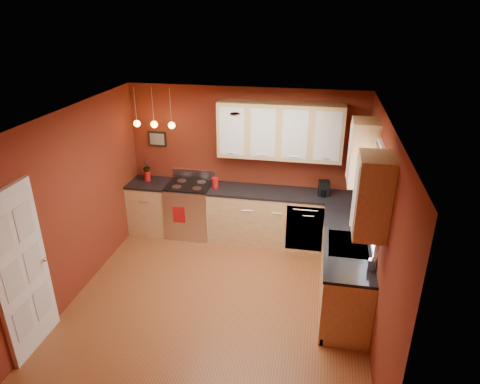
% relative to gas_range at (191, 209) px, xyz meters
% --- Properties ---
extents(floor, '(4.20, 4.20, 0.00)m').
position_rel_gas_range_xyz_m(floor, '(0.92, -1.80, -0.48)').
color(floor, '#964D2B').
rests_on(floor, ground).
extents(ceiling, '(4.00, 4.20, 0.02)m').
position_rel_gas_range_xyz_m(ceiling, '(0.92, -1.80, 2.12)').
color(ceiling, beige).
rests_on(ceiling, wall_back).
extents(wall_back, '(4.00, 0.02, 2.60)m').
position_rel_gas_range_xyz_m(wall_back, '(0.92, 0.30, 0.82)').
color(wall_back, maroon).
rests_on(wall_back, floor).
extents(wall_front, '(4.00, 0.02, 2.60)m').
position_rel_gas_range_xyz_m(wall_front, '(0.92, -3.90, 0.82)').
color(wall_front, maroon).
rests_on(wall_front, floor).
extents(wall_left, '(0.02, 4.20, 2.60)m').
position_rel_gas_range_xyz_m(wall_left, '(-1.08, -1.80, 0.82)').
color(wall_left, maroon).
rests_on(wall_left, floor).
extents(wall_right, '(0.02, 4.20, 2.60)m').
position_rel_gas_range_xyz_m(wall_right, '(2.92, -1.80, 0.82)').
color(wall_right, maroon).
rests_on(wall_right, floor).
extents(base_cabinets_back_left, '(0.70, 0.60, 0.90)m').
position_rel_gas_range_xyz_m(base_cabinets_back_left, '(-0.73, -0.00, -0.03)').
color(base_cabinets_back_left, '#DBB875').
rests_on(base_cabinets_back_left, floor).
extents(base_cabinets_back_right, '(2.54, 0.60, 0.90)m').
position_rel_gas_range_xyz_m(base_cabinets_back_right, '(1.65, -0.00, -0.03)').
color(base_cabinets_back_right, '#DBB875').
rests_on(base_cabinets_back_right, floor).
extents(base_cabinets_right, '(0.60, 2.10, 0.90)m').
position_rel_gas_range_xyz_m(base_cabinets_right, '(2.62, -1.35, -0.03)').
color(base_cabinets_right, '#DBB875').
rests_on(base_cabinets_right, floor).
extents(counter_back_left, '(0.70, 0.62, 0.04)m').
position_rel_gas_range_xyz_m(counter_back_left, '(-0.73, -0.00, 0.44)').
color(counter_back_left, black).
rests_on(counter_back_left, base_cabinets_back_left).
extents(counter_back_right, '(2.54, 0.62, 0.04)m').
position_rel_gas_range_xyz_m(counter_back_right, '(1.65, -0.00, 0.44)').
color(counter_back_right, black).
rests_on(counter_back_right, base_cabinets_back_right).
extents(counter_right, '(0.62, 2.10, 0.04)m').
position_rel_gas_range_xyz_m(counter_right, '(2.62, -1.35, 0.44)').
color(counter_right, black).
rests_on(counter_right, base_cabinets_right).
extents(gas_range, '(0.76, 0.64, 1.11)m').
position_rel_gas_range_xyz_m(gas_range, '(0.00, 0.00, 0.00)').
color(gas_range, silver).
rests_on(gas_range, floor).
extents(dishwasher_front, '(0.60, 0.02, 0.80)m').
position_rel_gas_range_xyz_m(dishwasher_front, '(2.02, -0.29, -0.03)').
color(dishwasher_front, silver).
rests_on(dishwasher_front, base_cabinets_back_right).
extents(sink, '(0.50, 0.70, 0.33)m').
position_rel_gas_range_xyz_m(sink, '(2.62, -1.50, 0.43)').
color(sink, '#96959B').
rests_on(sink, counter_right).
extents(window, '(0.06, 1.02, 1.22)m').
position_rel_gas_range_xyz_m(window, '(2.89, -1.50, 1.21)').
color(window, white).
rests_on(window, wall_right).
extents(door_left_wall, '(0.12, 0.82, 2.05)m').
position_rel_gas_range_xyz_m(door_left_wall, '(-1.05, -3.00, 0.54)').
color(door_left_wall, white).
rests_on(door_left_wall, floor).
extents(upper_cabinets_back, '(2.00, 0.35, 0.90)m').
position_rel_gas_range_xyz_m(upper_cabinets_back, '(1.52, 0.12, 1.47)').
color(upper_cabinets_back, '#DBB875').
rests_on(upper_cabinets_back, wall_back).
extents(upper_cabinets_right, '(0.35, 1.95, 0.90)m').
position_rel_gas_range_xyz_m(upper_cabinets_right, '(2.75, -1.48, 1.47)').
color(upper_cabinets_right, '#DBB875').
rests_on(upper_cabinets_right, wall_right).
extents(wall_picture, '(0.32, 0.03, 0.26)m').
position_rel_gas_range_xyz_m(wall_picture, '(-0.63, 0.28, 1.17)').
color(wall_picture, black).
rests_on(wall_picture, wall_back).
extents(pendant_lights, '(0.71, 0.11, 0.66)m').
position_rel_gas_range_xyz_m(pendant_lights, '(-0.53, -0.05, 1.53)').
color(pendant_lights, '#96959B').
rests_on(pendant_lights, ceiling).
extents(red_canister, '(0.12, 0.12, 0.18)m').
position_rel_gas_range_xyz_m(red_canister, '(0.47, -0.03, 0.55)').
color(red_canister, '#A31112').
rests_on(red_canister, counter_back_right).
extents(red_vase, '(0.11, 0.11, 0.18)m').
position_rel_gas_range_xyz_m(red_vase, '(-0.79, 0.07, 0.55)').
color(red_vase, '#A31112').
rests_on(red_vase, counter_back_left).
extents(flowers, '(0.15, 0.15, 0.21)m').
position_rel_gas_range_xyz_m(flowers, '(-0.79, 0.07, 0.72)').
color(flowers, '#A31112').
rests_on(flowers, red_vase).
extents(coffee_maker, '(0.19, 0.19, 0.25)m').
position_rel_gas_range_xyz_m(coffee_maker, '(2.28, 0.00, 0.58)').
color(coffee_maker, black).
rests_on(coffee_maker, counter_back_right).
extents(soap_pump, '(0.11, 0.11, 0.21)m').
position_rel_gas_range_xyz_m(soap_pump, '(2.87, -2.05, 0.56)').
color(soap_pump, white).
rests_on(soap_pump, counter_right).
extents(dish_towel, '(0.21, 0.01, 0.29)m').
position_rel_gas_range_xyz_m(dish_towel, '(-0.10, -0.33, 0.04)').
color(dish_towel, '#A31112').
rests_on(dish_towel, gas_range).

